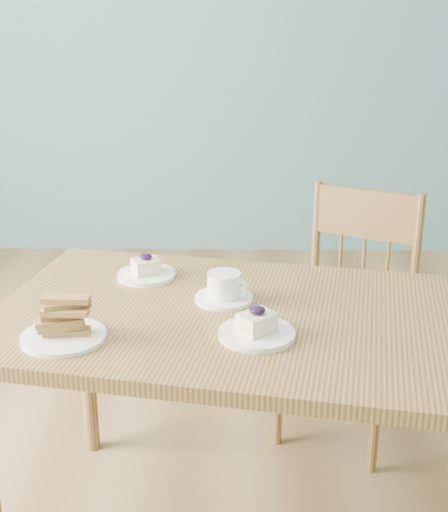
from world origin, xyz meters
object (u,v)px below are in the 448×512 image
object	(u,v)px
dining_chair	(349,316)
cheesecake_plate_far	(146,271)
cheesecake_plate_near	(257,329)
biscotti_plate	(63,325)
coffee_cup	(224,289)
dining_table	(253,340)

from	to	relation	value
dining_chair	cheesecake_plate_far	xyz separation A→B (m)	(-0.62, -0.31, 0.27)
dining_chair	cheesecake_plate_far	bearing A→B (deg)	-126.94
cheesecake_plate_near	cheesecake_plate_far	bearing A→B (deg)	129.37
biscotti_plate	coffee_cup	bearing A→B (deg)	31.62
dining_table	cheesecake_plate_far	size ratio (longest dim) A/B	8.68
coffee_cup	dining_table	bearing A→B (deg)	-25.48
biscotti_plate	dining_chair	bearing A→B (deg)	41.88
cheesecake_plate_far	cheesecake_plate_near	bearing A→B (deg)	-50.63
dining_table	biscotti_plate	xyz separation A→B (m)	(-0.43, -0.14, 0.10)
dining_table	cheesecake_plate_near	size ratio (longest dim) A/B	7.87
dining_table	coffee_cup	world-z (taller)	coffee_cup
dining_table	biscotti_plate	distance (m)	0.47
cheesecake_plate_near	coffee_cup	xyz separation A→B (m)	(-0.08, 0.20, 0.01)
dining_table	coffee_cup	size ratio (longest dim) A/B	9.31
dining_chair	cheesecake_plate_near	world-z (taller)	dining_chair
cheesecake_plate_near	biscotti_plate	xyz separation A→B (m)	(-0.44, -0.02, 0.02)
cheesecake_plate_near	biscotti_plate	size ratio (longest dim) A/B	0.91
dining_table	cheesecake_plate_near	world-z (taller)	cheesecake_plate_near
cheesecake_plate_far	dining_chair	bearing A→B (deg)	26.28
dining_table	cheesecake_plate_near	xyz separation A→B (m)	(0.00, -0.12, 0.09)
dining_chair	coffee_cup	world-z (taller)	dining_chair
cheesecake_plate_far	biscotti_plate	size ratio (longest dim) A/B	0.83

